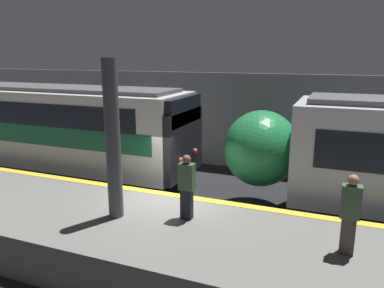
% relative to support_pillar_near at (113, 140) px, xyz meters
% --- Properties ---
extents(ground_plane, '(120.00, 120.00, 0.00)m').
position_rel_support_pillar_near_xyz_m(ground_plane, '(0.68, 1.98, -3.04)').
color(ground_plane, black).
extents(platform, '(40.00, 3.88, 1.08)m').
position_rel_support_pillar_near_xyz_m(platform, '(0.68, 0.04, -2.50)').
color(platform, slate).
rests_on(platform, ground).
extents(station_rear_barrier, '(50.00, 0.15, 4.28)m').
position_rel_support_pillar_near_xyz_m(station_rear_barrier, '(0.68, 8.68, -0.90)').
color(station_rear_barrier, gray).
rests_on(station_rear_barrier, ground).
extents(support_pillar_near, '(0.37, 0.37, 3.93)m').
position_rel_support_pillar_near_xyz_m(support_pillar_near, '(0.00, 0.00, 0.00)').
color(support_pillar_near, '#47474C').
rests_on(support_pillar_near, platform).
extents(person_waiting, '(0.38, 0.24, 1.70)m').
position_rel_support_pillar_near_xyz_m(person_waiting, '(5.41, 0.19, -1.07)').
color(person_waiting, '#473D33').
rests_on(person_waiting, platform).
extents(person_walking, '(0.38, 0.24, 1.64)m').
position_rel_support_pillar_near_xyz_m(person_walking, '(1.72, 0.52, -1.10)').
color(person_walking, black).
rests_on(person_walking, platform).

